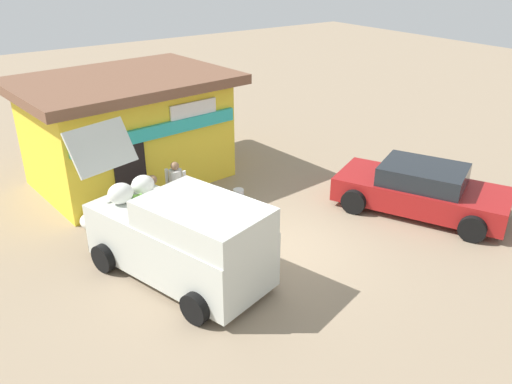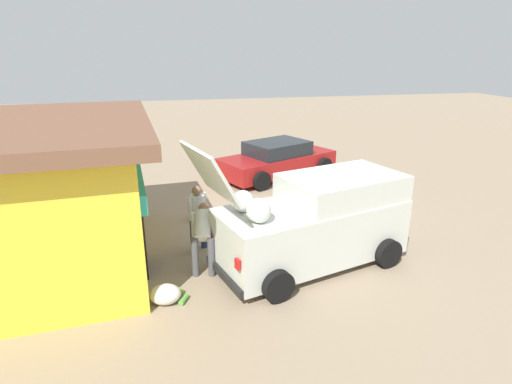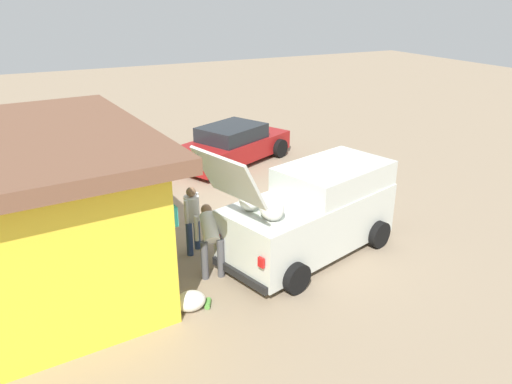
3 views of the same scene
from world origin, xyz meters
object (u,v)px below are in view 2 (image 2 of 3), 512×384
object	(u,v)px
unloaded_banana_pile	(167,294)
paint_bucket	(194,214)
vendor_standing	(198,214)
customer_bending	(203,233)
storefront_bar	(49,193)
delivery_van	(316,222)
parked_sedan	(277,160)

from	to	relation	value
unloaded_banana_pile	paint_bucket	size ratio (longest dim) A/B	2.20
vendor_standing	customer_bending	distance (m)	1.02
storefront_bar	customer_bending	size ratio (longest dim) A/B	4.43
vendor_standing	customer_bending	size ratio (longest dim) A/B	1.12
delivery_van	unloaded_banana_pile	size ratio (longest dim) A/B	6.67
delivery_van	customer_bending	distance (m)	2.44
delivery_van	paint_bucket	size ratio (longest dim) A/B	14.69
storefront_bar	delivery_van	distance (m)	5.75
storefront_bar	vendor_standing	bearing A→B (deg)	-91.07
customer_bending	unloaded_banana_pile	distance (m)	1.52
parked_sedan	storefront_bar	bearing A→B (deg)	129.92
storefront_bar	delivery_van	world-z (taller)	storefront_bar
vendor_standing	storefront_bar	bearing A→B (deg)	88.93
storefront_bar	customer_bending	world-z (taller)	storefront_bar
parked_sedan	customer_bending	xyz separation A→B (m)	(-6.53, 3.37, 0.26)
unloaded_banana_pile	vendor_standing	bearing A→B (deg)	-20.83
parked_sedan	paint_bucket	size ratio (longest dim) A/B	14.21
delivery_van	paint_bucket	world-z (taller)	delivery_van
delivery_van	parked_sedan	world-z (taller)	delivery_van
storefront_bar	vendor_standing	xyz separation A→B (m)	(-0.06, -3.12, -0.71)
delivery_van	vendor_standing	world-z (taller)	delivery_van
delivery_van	parked_sedan	size ratio (longest dim) A/B	1.03
vendor_standing	unloaded_banana_pile	xyz separation A→B (m)	(-2.08, 0.79, -0.75)
storefront_bar	vendor_standing	size ratio (longest dim) A/B	3.97
parked_sedan	customer_bending	world-z (taller)	customer_bending
parked_sedan	paint_bucket	bearing A→B (deg)	137.08
customer_bending	unloaded_banana_pile	size ratio (longest dim) A/B	1.93
parked_sedan	customer_bending	size ratio (longest dim) A/B	3.35
delivery_van	vendor_standing	distance (m)	2.72
storefront_bar	parked_sedan	world-z (taller)	storefront_bar
parked_sedan	unloaded_banana_pile	xyz separation A→B (m)	(-7.60, 4.19, -0.45)
customer_bending	paint_bucket	xyz separation A→B (m)	(2.91, -0.00, -0.72)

